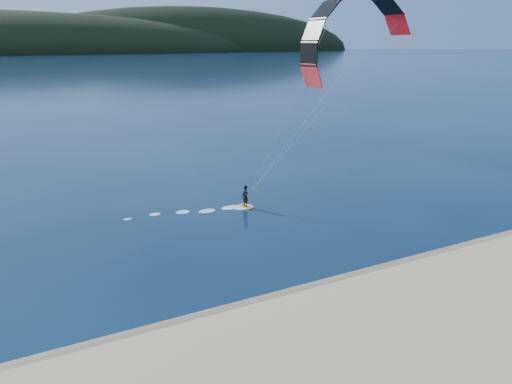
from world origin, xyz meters
TOP-DOWN VIEW (x-y plane):
  - ground at (0.00, 0.00)m, footprint 1800.00×1800.00m
  - wet_sand at (0.00, 4.50)m, footprint 220.00×2.50m
  - headland at (0.63, 745.28)m, footprint 1200.00×310.00m
  - kitesurfer_near at (12.43, 15.44)m, footprint 23.52×8.07m

SIDE VIEW (x-z plane):
  - ground at x=0.00m, z-range 0.00..0.00m
  - headland at x=0.63m, z-range -70.00..70.00m
  - wet_sand at x=0.00m, z-range 0.00..0.10m
  - kitesurfer_near at x=12.43m, z-range 4.27..21.91m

